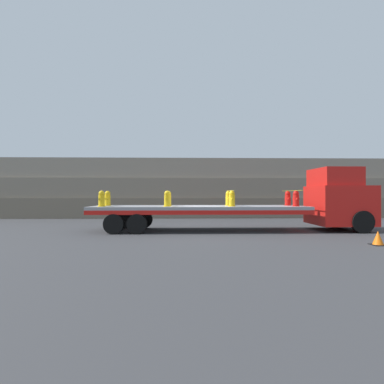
{
  "coord_description": "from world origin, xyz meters",
  "views": [
    {
      "loc": [
        -0.78,
        -14.93,
        1.83
      ],
      "look_at": [
        -0.35,
        0.0,
        1.93
      ],
      "focal_mm": 28.0,
      "sensor_mm": 36.0,
      "label": 1
    }
  ],
  "objects_px": {
    "truck_cab": "(340,199)",
    "fire_hydrant_yellow_far_1": "(168,199)",
    "fire_hydrant_yellow_near_1": "(167,199)",
    "fire_hydrant_red_near_3": "(296,199)",
    "fire_hydrant_red_far_3": "(288,198)",
    "fire_hydrant_yellow_far_2": "(228,198)",
    "traffic_cone": "(378,238)",
    "fire_hydrant_yellow_near_2": "(232,199)",
    "fire_hydrant_yellow_near_0": "(102,199)",
    "fire_hydrant_yellow_far_0": "(108,199)",
    "flatbed_trailer": "(186,210)"
  },
  "relations": [
    {
      "from": "truck_cab",
      "to": "fire_hydrant_yellow_far_1",
      "type": "distance_m",
      "value": 8.75
    },
    {
      "from": "fire_hydrant_yellow_near_1",
      "to": "fire_hydrant_red_near_3",
      "type": "xyz_separation_m",
      "value": [
        6.24,
        0.0,
        0.0
      ]
    },
    {
      "from": "fire_hydrant_red_near_3",
      "to": "fire_hydrant_red_far_3",
      "type": "distance_m",
      "value": 1.14
    },
    {
      "from": "fire_hydrant_red_far_3",
      "to": "fire_hydrant_yellow_far_2",
      "type": "bearing_deg",
      "value": 180.0
    },
    {
      "from": "traffic_cone",
      "to": "fire_hydrant_red_near_3",
      "type": "bearing_deg",
      "value": 111.23
    },
    {
      "from": "fire_hydrant_yellow_far_1",
      "to": "fire_hydrant_yellow_near_2",
      "type": "bearing_deg",
      "value": -20.01
    },
    {
      "from": "fire_hydrant_yellow_near_0",
      "to": "fire_hydrant_yellow_near_1",
      "type": "bearing_deg",
      "value": 0.0
    },
    {
      "from": "fire_hydrant_yellow_near_2",
      "to": "fire_hydrant_red_far_3",
      "type": "bearing_deg",
      "value": 20.01
    },
    {
      "from": "fire_hydrant_yellow_far_2",
      "to": "fire_hydrant_red_near_3",
      "type": "height_order",
      "value": "same"
    },
    {
      "from": "fire_hydrant_red_near_3",
      "to": "fire_hydrant_yellow_near_1",
      "type": "bearing_deg",
      "value": 180.0
    },
    {
      "from": "fire_hydrant_yellow_near_0",
      "to": "fire_hydrant_yellow_near_2",
      "type": "bearing_deg",
      "value": 0.0
    },
    {
      "from": "truck_cab",
      "to": "fire_hydrant_yellow_far_0",
      "type": "distance_m",
      "value": 11.86
    },
    {
      "from": "fire_hydrant_yellow_near_0",
      "to": "fire_hydrant_yellow_far_1",
      "type": "relative_size",
      "value": 1.0
    },
    {
      "from": "flatbed_trailer",
      "to": "fire_hydrant_yellow_far_0",
      "type": "distance_m",
      "value": 4.13
    },
    {
      "from": "flatbed_trailer",
      "to": "fire_hydrant_yellow_far_1",
      "type": "height_order",
      "value": "fire_hydrant_yellow_far_1"
    },
    {
      "from": "fire_hydrant_yellow_near_1",
      "to": "traffic_cone",
      "type": "bearing_deg",
      "value": -26.48
    },
    {
      "from": "truck_cab",
      "to": "fire_hydrant_red_far_3",
      "type": "distance_m",
      "value": 2.55
    },
    {
      "from": "fire_hydrant_yellow_far_1",
      "to": "fire_hydrant_yellow_far_2",
      "type": "relative_size",
      "value": 1.0
    },
    {
      "from": "fire_hydrant_yellow_far_1",
      "to": "truck_cab",
      "type": "bearing_deg",
      "value": -3.73
    },
    {
      "from": "fire_hydrant_yellow_far_1",
      "to": "fire_hydrant_yellow_near_2",
      "type": "distance_m",
      "value": 3.32
    },
    {
      "from": "fire_hydrant_yellow_near_0",
      "to": "fire_hydrant_yellow_near_2",
      "type": "height_order",
      "value": "same"
    },
    {
      "from": "fire_hydrant_yellow_far_1",
      "to": "fire_hydrant_yellow_near_2",
      "type": "xyz_separation_m",
      "value": [
        3.12,
        -1.14,
        0.0
      ]
    },
    {
      "from": "fire_hydrant_red_near_3",
      "to": "fire_hydrant_yellow_near_0",
      "type": "bearing_deg",
      "value": 180.0
    },
    {
      "from": "fire_hydrant_yellow_far_0",
      "to": "fire_hydrant_red_near_3",
      "type": "xyz_separation_m",
      "value": [
        9.36,
        -1.14,
        0.0
      ]
    },
    {
      "from": "flatbed_trailer",
      "to": "fire_hydrant_yellow_far_1",
      "type": "distance_m",
      "value": 1.23
    },
    {
      "from": "flatbed_trailer",
      "to": "fire_hydrant_yellow_far_0",
      "type": "bearing_deg",
      "value": 172.0
    },
    {
      "from": "fire_hydrant_yellow_near_0",
      "to": "fire_hydrant_red_near_3",
      "type": "distance_m",
      "value": 9.36
    },
    {
      "from": "fire_hydrant_yellow_near_2",
      "to": "truck_cab",
      "type": "bearing_deg",
      "value": 5.79
    },
    {
      "from": "flatbed_trailer",
      "to": "fire_hydrant_red_far_3",
      "type": "relative_size",
      "value": 13.86
    },
    {
      "from": "truck_cab",
      "to": "fire_hydrant_yellow_near_2",
      "type": "relative_size",
      "value": 4.1
    },
    {
      "from": "flatbed_trailer",
      "to": "fire_hydrant_red_far_3",
      "type": "distance_m",
      "value": 5.38
    },
    {
      "from": "fire_hydrant_yellow_far_2",
      "to": "fire_hydrant_red_far_3",
      "type": "bearing_deg",
      "value": 0.0
    },
    {
      "from": "fire_hydrant_yellow_near_0",
      "to": "fire_hydrant_yellow_near_1",
      "type": "xyz_separation_m",
      "value": [
        3.12,
        0.0,
        0.0
      ]
    },
    {
      "from": "truck_cab",
      "to": "fire_hydrant_red_near_3",
      "type": "xyz_separation_m",
      "value": [
        -2.48,
        -0.57,
        0.04
      ]
    },
    {
      "from": "fire_hydrant_yellow_near_0",
      "to": "truck_cab",
      "type": "bearing_deg",
      "value": 2.75
    },
    {
      "from": "fire_hydrant_yellow_far_0",
      "to": "fire_hydrant_red_far_3",
      "type": "bearing_deg",
      "value": 0.0
    },
    {
      "from": "fire_hydrant_yellow_near_1",
      "to": "fire_hydrant_red_far_3",
      "type": "relative_size",
      "value": 1.0
    },
    {
      "from": "fire_hydrant_yellow_near_0",
      "to": "traffic_cone",
      "type": "relative_size",
      "value": 1.48
    },
    {
      "from": "fire_hydrant_yellow_near_0",
      "to": "fire_hydrant_yellow_far_0",
      "type": "bearing_deg",
      "value": 90.0
    },
    {
      "from": "fire_hydrant_red_far_3",
      "to": "fire_hydrant_yellow_near_0",
      "type": "bearing_deg",
      "value": -173.08
    },
    {
      "from": "fire_hydrant_yellow_near_0",
      "to": "fire_hydrant_yellow_far_2",
      "type": "distance_m",
      "value": 6.35
    },
    {
      "from": "truck_cab",
      "to": "flatbed_trailer",
      "type": "height_order",
      "value": "truck_cab"
    },
    {
      "from": "truck_cab",
      "to": "fire_hydrant_yellow_near_0",
      "type": "distance_m",
      "value": 11.86
    },
    {
      "from": "fire_hydrant_yellow_far_1",
      "to": "fire_hydrant_yellow_near_2",
      "type": "height_order",
      "value": "same"
    },
    {
      "from": "fire_hydrant_yellow_far_0",
      "to": "traffic_cone",
      "type": "xyz_separation_m",
      "value": [
        10.86,
        -4.99,
        -1.35
      ]
    },
    {
      "from": "fire_hydrant_red_near_3",
      "to": "traffic_cone",
      "type": "distance_m",
      "value": 4.35
    },
    {
      "from": "truck_cab",
      "to": "fire_hydrant_yellow_near_1",
      "type": "xyz_separation_m",
      "value": [
        -8.73,
        -0.57,
        0.04
      ]
    },
    {
      "from": "fire_hydrant_yellow_far_0",
      "to": "fire_hydrant_yellow_near_0",
      "type": "bearing_deg",
      "value": -90.0
    },
    {
      "from": "fire_hydrant_yellow_near_0",
      "to": "fire_hydrant_yellow_near_2",
      "type": "distance_m",
      "value": 6.24
    },
    {
      "from": "truck_cab",
      "to": "fire_hydrant_yellow_far_2",
      "type": "distance_m",
      "value": 5.63
    }
  ]
}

